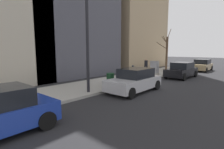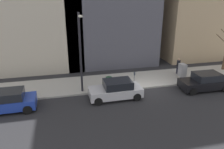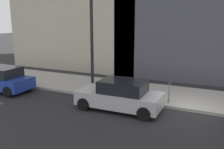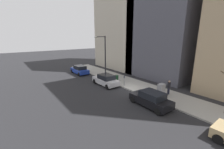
{
  "view_description": "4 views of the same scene",
  "coord_description": "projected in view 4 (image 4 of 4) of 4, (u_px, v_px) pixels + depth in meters",
  "views": [
    {
      "loc": [
        -7.51,
        12.53,
        2.7
      ],
      "look_at": [
        0.73,
        3.25,
        0.97
      ],
      "focal_mm": 28.0,
      "sensor_mm": 36.0,
      "label": 1
    },
    {
      "loc": [
        -16.51,
        7.06,
        8.09
      ],
      "look_at": [
        1.79,
        2.75,
        0.93
      ],
      "focal_mm": 35.0,
      "sensor_mm": 36.0,
      "label": 2
    },
    {
      "loc": [
        -12.01,
        -1.55,
        4.49
      ],
      "look_at": [
        -0.42,
        3.9,
        1.58
      ],
      "focal_mm": 40.0,
      "sensor_mm": 36.0,
      "label": 3
    },
    {
      "loc": [
        -12.36,
        -13.35,
        6.68
      ],
      "look_at": [
        0.56,
        3.92,
        1.09
      ],
      "focal_mm": 24.0,
      "sensor_mm": 36.0,
      "label": 4
    }
  ],
  "objects": [
    {
      "name": "parking_meter",
      "position": [
        124.0,
        80.0,
        20.02
      ],
      "size": [
        0.14,
        0.1,
        1.35
      ],
      "color": "slate",
      "rests_on": "sidewalk"
    },
    {
      "name": "parked_car_black",
      "position": [
        151.0,
        99.0,
        14.51
      ],
      "size": [
        2.0,
        4.24,
        1.52
      ],
      "rotation": [
        0.0,
        0.0,
        -0.02
      ],
      "color": "black",
      "rests_on": "ground"
    },
    {
      "name": "trash_bin",
      "position": [
        117.0,
        78.0,
        22.08
      ],
      "size": [
        0.56,
        0.56,
        0.9
      ],
      "primitive_type": "cylinder",
      "color": "#14381E",
      "rests_on": "sidewalk"
    },
    {
      "name": "sidewalk",
      "position": [
        138.0,
        86.0,
        20.34
      ],
      "size": [
        4.0,
        36.0,
        0.15
      ],
      "primitive_type": "cube",
      "color": "#9E9B93",
      "rests_on": "ground"
    },
    {
      "name": "streetlamp",
      "position": [
        104.0,
        54.0,
        22.73
      ],
      "size": [
        1.97,
        0.32,
        6.5
      ],
      "color": "black",
      "rests_on": "sidewalk"
    },
    {
      "name": "parked_car_silver",
      "position": [
        106.0,
        80.0,
        20.77
      ],
      "size": [
        1.97,
        4.22,
        1.52
      ],
      "rotation": [
        0.0,
        0.0,
        0.01
      ],
      "color": "#B7B7BC",
      "rests_on": "ground"
    },
    {
      "name": "utility_box",
      "position": [
        161.0,
        90.0,
        16.53
      ],
      "size": [
        0.83,
        0.61,
        1.43
      ],
      "color": "#A8A399",
      "rests_on": "sidewalk"
    },
    {
      "name": "parked_car_blue",
      "position": [
        80.0,
        70.0,
        27.03
      ],
      "size": [
        1.96,
        4.22,
        1.52
      ],
      "rotation": [
        0.0,
        0.0,
        0.01
      ],
      "color": "#1E389E",
      "rests_on": "ground"
    },
    {
      "name": "office_tower_right",
      "position": [
        134.0,
        0.0,
        30.94
      ],
      "size": [
        12.25,
        12.25,
        27.9
      ],
      "primitive_type": "cube",
      "color": "#BCB29E",
      "rests_on": "ground"
    },
    {
      "name": "pedestrian_near_meter",
      "position": [
        169.0,
        87.0,
        16.98
      ],
      "size": [
        0.4,
        0.36,
        1.66
      ],
      "rotation": [
        0.0,
        0.0,
        3.29
      ],
      "color": "#1E1E2D",
      "rests_on": "sidewalk"
    },
    {
      "name": "ground_plane",
      "position": [
        127.0,
        89.0,
        19.2
      ],
      "size": [
        120.0,
        120.0,
        0.0
      ],
      "primitive_type": "plane",
      "color": "#232326"
    },
    {
      "name": "office_block_center",
      "position": [
        171.0,
        22.0,
        24.21
      ],
      "size": [
        10.22,
        10.22,
        17.75
      ],
      "primitive_type": "cube",
      "color": "#4C4C56",
      "rests_on": "ground"
    }
  ]
}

